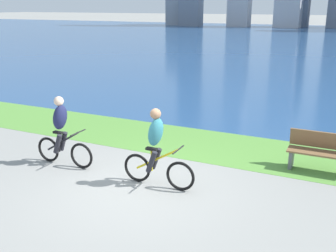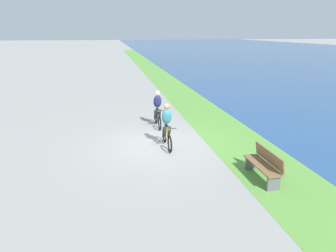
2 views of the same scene
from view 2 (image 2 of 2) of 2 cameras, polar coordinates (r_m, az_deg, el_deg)
ground_plane at (r=11.12m, az=-1.89°, el=-3.66°), size 300.00×300.00×0.00m
grass_strip_bayside at (r=11.98m, az=12.87°, el=-2.45°), size 120.00×2.49×0.01m
cyclist_lead at (r=10.62m, az=-0.23°, el=0.08°), size 1.63×0.52×1.66m
cyclist_trailing at (r=13.00m, az=-2.08°, el=3.45°), size 1.59×0.52×1.65m
bench_near_path at (r=8.88m, az=18.49°, el=-7.33°), size 1.50×0.47×0.90m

